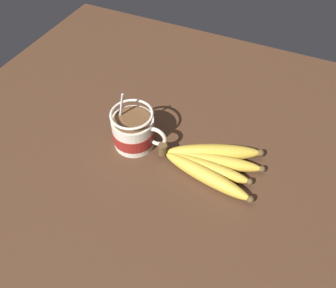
% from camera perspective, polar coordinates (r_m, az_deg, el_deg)
% --- Properties ---
extents(table, '(1.08, 1.08, 0.03)m').
position_cam_1_polar(table, '(0.78, -3.60, -1.14)').
color(table, '#422819').
rests_on(table, ground).
extents(coffee_mug, '(0.13, 0.10, 0.14)m').
position_cam_1_polar(coffee_mug, '(0.76, -5.86, 2.40)').
color(coffee_mug, beige).
rests_on(coffee_mug, table).
extents(banana_bunch, '(0.23, 0.16, 0.04)m').
position_cam_1_polar(banana_bunch, '(0.73, 7.42, -3.28)').
color(banana_bunch, '#4C381E').
rests_on(banana_bunch, table).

